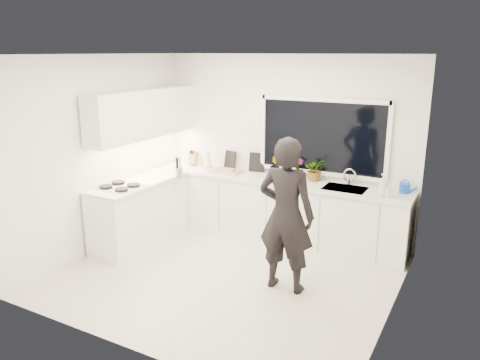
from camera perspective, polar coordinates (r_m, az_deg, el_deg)
The scene contains 25 objects.
floor at distance 6.04m, azimuth -1.70°, elevation -11.59°, with size 4.00×3.50×0.02m, color beige.
wall_back at distance 7.09m, azimuth 5.41°, elevation 4.11°, with size 4.00×0.02×2.70m, color white.
wall_left at distance 6.77m, azimuth -16.67°, elevation 2.99°, with size 0.02×3.50×2.70m, color white.
wall_right at distance 4.89m, azimuth 18.96°, elevation -1.87°, with size 0.02×3.50×2.70m, color white.
ceiling at distance 5.38m, azimuth -1.94°, elevation 15.16°, with size 4.00×3.50×0.02m, color white.
window at distance 6.81m, azimuth 9.99°, elevation 5.19°, with size 1.80×0.02×1.00m, color black.
base_cabinets_back at distance 7.06m, azimuth 4.22°, elevation -3.58°, with size 3.92×0.58×0.88m, color white.
base_cabinets_left at distance 7.04m, azimuth -12.12°, elevation -3.95°, with size 0.58×1.60×0.88m, color white.
countertop_back at distance 6.91m, azimuth 4.26°, elevation 0.00°, with size 3.94×0.62×0.04m, color silver.
countertop_left at distance 6.90m, azimuth -12.34°, elevation -0.35°, with size 0.62×1.60×0.04m, color silver.
upper_cabinets at distance 7.05m, azimuth -11.67°, elevation 7.92°, with size 0.34×2.10×0.70m, color white.
sink at distance 6.59m, azimuth 12.64°, elevation -1.40°, with size 0.58×0.42×0.14m, color silver.
faucet at distance 6.73m, azimuth 13.20°, elevation 0.35°, with size 0.03×0.03×0.22m, color silver.
stovetop at distance 6.65m, azimuth -14.44°, elevation -0.75°, with size 0.56×0.48×0.03m, color black.
person at distance 5.40m, azimuth 5.64°, elevation -4.31°, with size 0.67×0.44×1.83m, color black.
pizza_tray at distance 7.24m, azimuth -1.63°, elevation 1.05°, with size 0.47×0.35×0.03m, color #B7B6BB.
pizza at distance 7.24m, azimuth -1.63°, elevation 1.18°, with size 0.43×0.30×0.01m, color red.
watering_can at distance 6.55m, azimuth 19.42°, elevation -0.95°, with size 0.14×0.14×0.13m, color #1342BA.
paper_towel_roll at distance 7.55m, azimuth -4.03°, elevation 2.51°, with size 0.11×0.11×0.26m, color white.
knife_block at distance 7.74m, azimuth -5.70°, elevation 2.65°, with size 0.13×0.10×0.22m, color #925C44.
utensil_crock at distance 6.97m, azimuth -7.48°, elevation 0.89°, with size 0.13×0.13×0.16m, color #BBBCC0.
picture_frame_large at distance 7.49m, azimuth -1.23°, elevation 2.51°, with size 0.22×0.02×0.28m, color black.
picture_frame_small at distance 7.26m, azimuth 2.08°, elevation 2.18°, with size 0.25×0.02×0.30m, color black.
herb_plants at distance 6.88m, azimuth 7.79°, elevation 1.41°, with size 0.91×0.37×0.34m.
soap_bottles at distance 6.27m, azimuth 17.19°, elevation -0.81°, with size 0.22×0.16×0.30m.
Camera 1 is at (2.73, -4.64, 2.74)m, focal length 35.00 mm.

